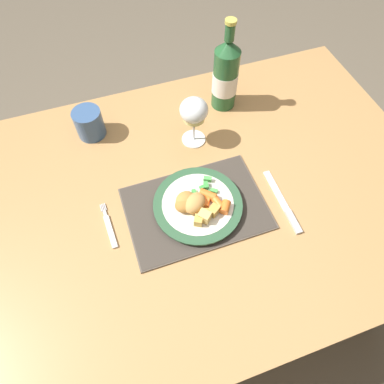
{
  "coord_description": "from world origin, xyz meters",
  "views": [
    {
      "loc": [
        -0.1,
        -0.47,
        1.54
      ],
      "look_at": [
        0.06,
        -0.02,
        0.78
      ],
      "focal_mm": 32.0,
      "sensor_mm": 36.0,
      "label": 1
    }
  ],
  "objects_px": {
    "wine_glass": "(194,112)",
    "bottle": "(225,75)",
    "dining_table": "(171,214)",
    "table_knife": "(285,206)",
    "fork": "(109,228)",
    "dinner_plate": "(198,205)",
    "drinking_cup": "(89,123)"
  },
  "relations": [
    {
      "from": "wine_glass",
      "to": "bottle",
      "type": "bearing_deg",
      "value": 39.2
    },
    {
      "from": "dining_table",
      "to": "table_knife",
      "type": "bearing_deg",
      "value": -22.91
    },
    {
      "from": "bottle",
      "to": "fork",
      "type": "bearing_deg",
      "value": -143.52
    },
    {
      "from": "dinner_plate",
      "to": "table_knife",
      "type": "xyz_separation_m",
      "value": [
        0.22,
        -0.07,
        -0.01
      ]
    },
    {
      "from": "wine_glass",
      "to": "drinking_cup",
      "type": "bearing_deg",
      "value": 156.25
    },
    {
      "from": "dinner_plate",
      "to": "table_knife",
      "type": "height_order",
      "value": "dinner_plate"
    },
    {
      "from": "dinner_plate",
      "to": "drinking_cup",
      "type": "height_order",
      "value": "drinking_cup"
    },
    {
      "from": "fork",
      "to": "drinking_cup",
      "type": "xyz_separation_m",
      "value": [
        0.02,
        0.34,
        0.04
      ]
    },
    {
      "from": "dining_table",
      "to": "table_knife",
      "type": "relative_size",
      "value": 7.36
    },
    {
      "from": "dining_table",
      "to": "drinking_cup",
      "type": "relative_size",
      "value": 17.11
    },
    {
      "from": "table_knife",
      "to": "dining_table",
      "type": "bearing_deg",
      "value": 157.09
    },
    {
      "from": "dining_table",
      "to": "wine_glass",
      "type": "relative_size",
      "value": 9.63
    },
    {
      "from": "dinner_plate",
      "to": "bottle",
      "type": "distance_m",
      "value": 0.42
    },
    {
      "from": "bottle",
      "to": "dining_table",
      "type": "bearing_deg",
      "value": -132.56
    },
    {
      "from": "wine_glass",
      "to": "dinner_plate",
      "type": "bearing_deg",
      "value": -106.7
    },
    {
      "from": "dining_table",
      "to": "wine_glass",
      "type": "distance_m",
      "value": 0.3
    },
    {
      "from": "dining_table",
      "to": "dinner_plate",
      "type": "xyz_separation_m",
      "value": [
        0.06,
        -0.05,
        0.1
      ]
    },
    {
      "from": "drinking_cup",
      "to": "dinner_plate",
      "type": "bearing_deg",
      "value": -58.67
    },
    {
      "from": "dinner_plate",
      "to": "fork",
      "type": "height_order",
      "value": "dinner_plate"
    },
    {
      "from": "wine_glass",
      "to": "bottle",
      "type": "relative_size",
      "value": 0.54
    },
    {
      "from": "fork",
      "to": "wine_glass",
      "type": "distance_m",
      "value": 0.39
    },
    {
      "from": "dining_table",
      "to": "table_knife",
      "type": "distance_m",
      "value": 0.32
    },
    {
      "from": "table_knife",
      "to": "wine_glass",
      "type": "height_order",
      "value": "wine_glass"
    },
    {
      "from": "wine_glass",
      "to": "drinking_cup",
      "type": "distance_m",
      "value": 0.32
    },
    {
      "from": "fork",
      "to": "bottle",
      "type": "relative_size",
      "value": 0.47
    },
    {
      "from": "table_knife",
      "to": "bottle",
      "type": "height_order",
      "value": "bottle"
    },
    {
      "from": "dining_table",
      "to": "fork",
      "type": "height_order",
      "value": "fork"
    },
    {
      "from": "wine_glass",
      "to": "bottle",
      "type": "xyz_separation_m",
      "value": [
        0.14,
        0.12,
        -0.0
      ]
    },
    {
      "from": "drinking_cup",
      "to": "bottle",
      "type": "bearing_deg",
      "value": -1.38
    },
    {
      "from": "fork",
      "to": "drinking_cup",
      "type": "relative_size",
      "value": 1.54
    },
    {
      "from": "fork",
      "to": "drinking_cup",
      "type": "bearing_deg",
      "value": 86.96
    },
    {
      "from": "fork",
      "to": "bottle",
      "type": "bearing_deg",
      "value": 36.48
    }
  ]
}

